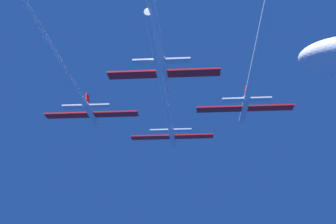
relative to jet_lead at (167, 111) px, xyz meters
The scene contains 4 objects.
jet_lead is the anchor object (origin of this frame).
jet_left_wing 22.46m from the jet_lead, 131.78° to the right, with size 18.45×61.01×3.06m.
jet_right_wing 23.53m from the jet_lead, 50.66° to the right, with size 18.45×63.33×3.06m.
jet_slot 30.77m from the jet_lead, 89.01° to the right, with size 18.45×58.70×3.06m.
Camera 1 is at (5.58, -93.97, -33.25)m, focal length 47.13 mm.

